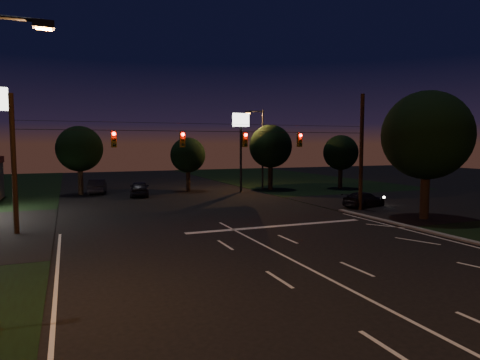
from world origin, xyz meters
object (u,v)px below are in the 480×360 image
tree_right_near (425,136)px  car_cross (364,200)px  utility_pole_right (360,210)px  car_oncoming_a (139,189)px  car_oncoming_b (97,186)px

tree_right_near → car_cross: size_ratio=2.06×
utility_pole_right → car_cross: size_ratio=2.12×
car_oncoming_a → car_oncoming_b: car_oncoming_a is taller
tree_right_near → car_oncoming_b: size_ratio=1.95×
car_oncoming_b → utility_pole_right: bearing=141.8°
tree_right_near → car_oncoming_b: tree_right_near is taller
utility_pole_right → car_cross: bearing=42.5°
car_cross → tree_right_near: bearing=164.6°
tree_right_near → car_oncoming_b: 31.87m
car_cross → car_oncoming_a: bearing=30.4°
car_oncoming_b → car_cross: size_ratio=1.05×
utility_pole_right → tree_right_near: size_ratio=1.03×
utility_pole_right → car_oncoming_b: (-18.35, 19.59, 0.74)m
tree_right_near → car_oncoming_a: tree_right_near is taller
tree_right_near → car_cross: 7.86m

